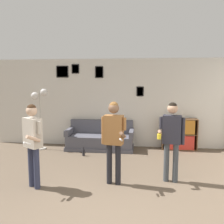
{
  "coord_description": "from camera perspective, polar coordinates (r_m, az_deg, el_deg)",
  "views": [
    {
      "loc": [
        0.46,
        -3.3,
        2.05
      ],
      "look_at": [
        -0.18,
        2.16,
        1.35
      ],
      "focal_mm": 40.0,
      "sensor_mm": 36.0,
      "label": 1
    }
  ],
  "objects": [
    {
      "name": "person_player_foreground_center",
      "position": [
        4.86,
        0.38,
        -5.1
      ],
      "size": [
        0.49,
        0.5,
        1.65
      ],
      "color": "black",
      "rests_on": "ground_plane"
    },
    {
      "name": "couch",
      "position": [
        7.54,
        -2.71,
        -6.31
      ],
      "size": [
        1.99,
        0.8,
        0.83
      ],
      "color": "#4C4C56",
      "rests_on": "ground_plane"
    },
    {
      "name": "drinking_cup",
      "position": [
        7.56,
        13.46,
        -1.04
      ],
      "size": [
        0.08,
        0.08,
        0.11
      ],
      "color": "blue",
      "rests_on": "bookshelf"
    },
    {
      "name": "bottle_on_floor",
      "position": [
        6.93,
        -6.52,
        -9.17
      ],
      "size": [
        0.07,
        0.07,
        0.24
      ],
      "color": "black",
      "rests_on": "ground_plane"
    },
    {
      "name": "bookshelf",
      "position": [
        7.68,
        15.14,
        -4.91
      ],
      "size": [
        1.02,
        0.3,
        0.93
      ],
      "color": "brown",
      "rests_on": "ground_plane"
    },
    {
      "name": "person_player_foreground_left",
      "position": [
        4.94,
        -17.7,
        -5.54
      ],
      "size": [
        0.44,
        0.59,
        1.61
      ],
      "color": "#2D334C",
      "rests_on": "ground_plane"
    },
    {
      "name": "wall_back",
      "position": [
        7.69,
        3.2,
        2.09
      ],
      "size": [
        8.51,
        0.08,
        2.7
      ],
      "color": "beige",
      "rests_on": "ground_plane"
    },
    {
      "name": "person_watcher_holding_cup",
      "position": [
        5.12,
        13.5,
        -4.88
      ],
      "size": [
        0.55,
        0.39,
        1.62
      ],
      "color": "#3D4247",
      "rests_on": "ground_plane"
    },
    {
      "name": "floor_lamp",
      "position": [
        7.62,
        -16.21,
        2.42
      ],
      "size": [
        0.5,
        0.28,
        1.8
      ],
      "color": "#ADA89E",
      "rests_on": "ground_plane"
    }
  ]
}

